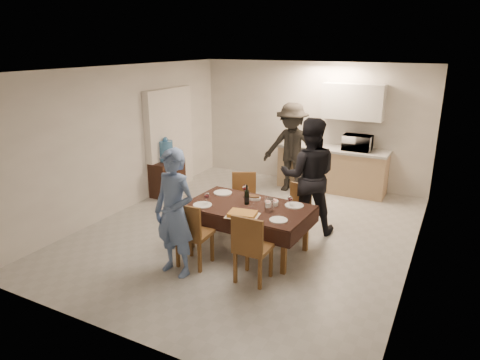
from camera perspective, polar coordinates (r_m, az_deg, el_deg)
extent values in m
cube|color=#A6A5A1|center=(7.10, 1.18, -6.82)|extent=(5.00, 6.00, 0.02)
cube|color=white|center=(6.47, 1.33, 14.61)|extent=(5.00, 6.00, 0.02)
cube|color=silver|center=(9.39, 9.46, 7.40)|extent=(5.00, 0.02, 2.60)
cube|color=silver|center=(4.32, -16.76, -5.60)|extent=(5.00, 0.02, 2.60)
cube|color=silver|center=(8.06, -14.96, 5.33)|extent=(0.02, 6.00, 2.60)
cube|color=silver|center=(6.04, 23.04, 0.38)|extent=(0.02, 6.00, 2.60)
cube|color=silver|center=(8.96, -9.33, 5.28)|extent=(0.15, 1.40, 2.10)
cube|color=tan|center=(9.12, 12.12, 1.32)|extent=(2.20, 0.60, 0.86)
cube|color=#A6A6A2|center=(9.01, 12.31, 4.09)|extent=(2.24, 0.64, 0.05)
cube|color=silver|center=(8.90, 14.85, 10.07)|extent=(1.20, 0.34, 0.70)
cube|color=black|center=(6.25, 1.11, -3.60)|extent=(1.83, 1.12, 0.04)
cube|color=brown|center=(6.39, 1.09, -6.51)|extent=(0.07, 0.07, 0.66)
cube|color=brown|center=(5.95, -6.07, -7.16)|extent=(0.45, 0.45, 0.05)
cube|color=brown|center=(5.70, -7.23, -5.55)|extent=(0.43, 0.06, 0.46)
cube|color=brown|center=(5.55, 1.82, -9.02)|extent=(0.43, 0.43, 0.05)
cube|color=brown|center=(5.28, 0.92, -7.39)|extent=(0.43, 0.04, 0.46)
cube|color=brown|center=(7.15, 0.55, -2.87)|extent=(0.55, 0.55, 0.05)
cube|color=brown|center=(6.92, -0.13, -1.48)|extent=(0.38, 0.22, 0.43)
cube|color=brown|center=(6.83, 7.31, -4.29)|extent=(0.44, 0.44, 0.05)
cube|color=brown|center=(6.60, 6.86, -2.98)|extent=(0.38, 0.10, 0.41)
cube|color=black|center=(8.81, -9.64, 0.32)|extent=(0.38, 0.76, 0.70)
cylinder|color=#468ACC|center=(8.66, -9.83, 3.83)|extent=(0.28, 0.28, 0.41)
cylinder|color=white|center=(6.03, 3.89, -3.32)|extent=(0.12, 0.12, 0.19)
cube|color=#D08B3D|center=(5.88, 0.33, -4.56)|extent=(0.49, 0.40, 0.05)
cylinder|color=white|center=(6.27, 4.31, -3.07)|extent=(0.18, 0.18, 0.07)
cylinder|color=white|center=(6.49, 1.82, -2.42)|extent=(0.21, 0.21, 0.04)
cylinder|color=white|center=(6.28, -5.03, -3.33)|extent=(0.28, 0.28, 0.02)
cylinder|color=white|center=(5.76, 5.15, -5.33)|extent=(0.25, 0.25, 0.01)
cylinder|color=white|center=(6.76, -2.31, -1.70)|extent=(0.29, 0.29, 0.02)
cylinder|color=white|center=(6.28, 7.25, -3.39)|extent=(0.28, 0.28, 0.02)
imported|color=silver|center=(8.86, 15.39, 4.82)|extent=(0.55, 0.37, 0.31)
imported|color=#5975AA|center=(5.62, -8.74, -4.40)|extent=(0.66, 0.47, 1.71)
imported|color=black|center=(6.89, 9.14, 0.52)|extent=(1.10, 0.98, 1.88)
imported|color=black|center=(8.80, 6.87, 4.27)|extent=(1.18, 0.68, 1.83)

